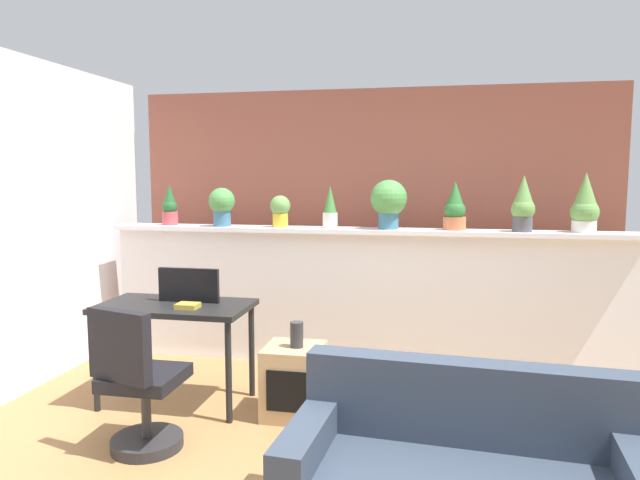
% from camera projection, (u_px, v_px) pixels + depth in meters
% --- Properties ---
extents(ground_plane, '(12.00, 12.00, 0.00)m').
position_uv_depth(ground_plane, '(315.00, 479.00, 3.20)').
color(ground_plane, '#9E7042').
extents(divider_wall, '(4.55, 0.16, 1.19)m').
position_uv_depth(divider_wall, '(362.00, 299.00, 5.08)').
color(divider_wall, white).
rests_on(divider_wall, ground).
extents(plant_shelf, '(4.55, 0.30, 0.04)m').
position_uv_depth(plant_shelf, '(362.00, 231.00, 4.97)').
color(plant_shelf, white).
rests_on(plant_shelf, divider_wall).
extents(brick_wall_behind, '(4.55, 0.10, 2.50)m').
position_uv_depth(brick_wall_behind, '(370.00, 220.00, 5.59)').
color(brick_wall_behind, brown).
rests_on(brick_wall_behind, ground).
extents(potted_plant_0, '(0.14, 0.14, 0.38)m').
position_uv_depth(potted_plant_0, '(170.00, 206.00, 5.31)').
color(potted_plant_0, '#B7474C').
rests_on(potted_plant_0, plant_shelf).
extents(potted_plant_1, '(0.24, 0.24, 0.35)m').
position_uv_depth(potted_plant_1, '(222.00, 204.00, 5.16)').
color(potted_plant_1, '#386B84').
rests_on(potted_plant_1, plant_shelf).
extents(potted_plant_2, '(0.18, 0.18, 0.28)m').
position_uv_depth(potted_plant_2, '(280.00, 210.00, 5.08)').
color(potted_plant_2, gold).
rests_on(potted_plant_2, plant_shelf).
extents(potted_plant_3, '(0.13, 0.13, 0.37)m').
position_uv_depth(potted_plant_3, '(330.00, 208.00, 4.99)').
color(potted_plant_3, silver).
rests_on(potted_plant_3, plant_shelf).
extents(potted_plant_4, '(0.31, 0.31, 0.42)m').
position_uv_depth(potted_plant_4, '(389.00, 201.00, 4.90)').
color(potted_plant_4, '#386B84').
rests_on(potted_plant_4, plant_shelf).
extents(potted_plant_5, '(0.19, 0.19, 0.41)m').
position_uv_depth(potted_plant_5, '(455.00, 208.00, 4.82)').
color(potted_plant_5, '#C66B42').
rests_on(potted_plant_5, plant_shelf).
extents(potted_plant_6, '(0.19, 0.19, 0.46)m').
position_uv_depth(potted_plant_6, '(523.00, 205.00, 4.66)').
color(potted_plant_6, '#4C4C51').
rests_on(potted_plant_6, plant_shelf).
extents(potted_plant_7, '(0.22, 0.22, 0.48)m').
position_uv_depth(potted_plant_7, '(585.00, 205.00, 4.60)').
color(potted_plant_7, silver).
rests_on(potted_plant_7, plant_shelf).
extents(desk, '(1.10, 0.60, 0.75)m').
position_uv_depth(desk, '(175.00, 315.00, 4.20)').
color(desk, black).
rests_on(desk, ground).
extents(tv_monitor, '(0.47, 0.04, 0.25)m').
position_uv_depth(tv_monitor, '(189.00, 285.00, 4.24)').
color(tv_monitor, black).
rests_on(tv_monitor, desk).
extents(office_chair, '(0.50, 0.50, 0.91)m').
position_uv_depth(office_chair, '(138.00, 390.00, 3.48)').
color(office_chair, '#262628').
rests_on(office_chair, ground).
extents(side_cube_shelf, '(0.40, 0.41, 0.50)m').
position_uv_depth(side_cube_shelf, '(294.00, 381.00, 4.02)').
color(side_cube_shelf, tan).
rests_on(side_cube_shelf, ground).
extents(vase_on_shelf, '(0.09, 0.09, 0.18)m').
position_uv_depth(vase_on_shelf, '(297.00, 335.00, 3.97)').
color(vase_on_shelf, '#2D2D33').
rests_on(vase_on_shelf, side_cube_shelf).
extents(book_on_desk, '(0.15, 0.13, 0.04)m').
position_uv_depth(book_on_desk, '(188.00, 306.00, 4.05)').
color(book_on_desk, gold).
rests_on(book_on_desk, desk).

